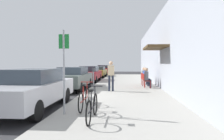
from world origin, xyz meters
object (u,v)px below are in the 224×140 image
object	(u,v)px
parked_car_2	(89,74)
cafe_chair_0	(146,80)
seated_patron_2	(145,75)
parked_car_1	(73,78)
bicycle_0	(92,107)
parked_car_0	(33,89)
seated_patron_1	(146,76)
parking_meter	(94,77)
street_sign	(64,65)
cafe_chair_2	(144,78)
bicycle_1	(84,99)
seated_patron_0	(147,77)
pedestrian_standing	(111,74)
parked_car_3	(98,71)
parked_car_4	(103,70)
cafe_chair_1	(145,79)

from	to	relation	value
parked_car_2	cafe_chair_0	distance (m)	7.07
seated_patron_2	parked_car_1	bearing A→B (deg)	-156.57
parked_car_1	seated_patron_2	xyz separation A→B (m)	(4.79, 2.08, 0.06)
bicycle_0	parked_car_0	bearing A→B (deg)	148.39
cafe_chair_0	seated_patron_1	bearing A→B (deg)	85.83
parking_meter	street_sign	world-z (taller)	street_sign
parked_car_1	cafe_chair_0	size ratio (longest dim) A/B	5.06
parking_meter	cafe_chair_2	distance (m)	4.54
parked_car_1	cafe_chair_0	bearing A→B (deg)	3.56
cafe_chair_2	parked_car_0	bearing A→B (deg)	-122.66
parked_car_1	bicycle_1	size ratio (longest dim) A/B	2.57
seated_patron_0	seated_patron_2	size ratio (longest dim) A/B	1.00
parked_car_0	seated_patron_0	distance (m)	7.38
seated_patron_1	pedestrian_standing	world-z (taller)	pedestrian_standing
parked_car_1	parked_car_3	xyz separation A→B (m)	(-0.00, 11.39, -0.06)
parked_car_2	cafe_chair_2	world-z (taller)	parked_car_2
parking_meter	seated_patron_2	world-z (taller)	parking_meter
parked_car_4	seated_patron_1	xyz separation A→B (m)	(4.79, -15.79, 0.08)
parked_car_0	bicycle_1	distance (m)	2.02
parked_car_0	bicycle_0	size ratio (longest dim) A/B	2.57
seated_patron_2	parked_car_0	bearing A→B (deg)	-122.91
bicycle_0	seated_patron_0	xyz separation A→B (m)	(2.32, 7.13, 0.34)
bicycle_1	parked_car_0	bearing A→B (deg)	171.74
bicycle_0	seated_patron_1	xyz separation A→B (m)	(2.32, 7.96, 0.34)
cafe_chair_0	seated_patron_2	world-z (taller)	seated_patron_2
parked_car_0	street_sign	distance (m)	1.99
parked_car_0	parked_car_3	size ratio (longest dim) A/B	1.00
parked_car_2	bicycle_0	distance (m)	12.64
bicycle_0	seated_patron_2	bearing A→B (deg)	75.44
seated_patron_1	seated_patron_2	distance (m)	0.97
parked_car_0	parked_car_3	distance (m)	16.72
parked_car_0	pedestrian_standing	distance (m)	4.78
parked_car_0	cafe_chair_2	size ratio (longest dim) A/B	5.06
parked_car_3	pedestrian_standing	size ratio (longest dim) A/B	2.59
parked_car_3	cafe_chair_2	bearing A→B (deg)	-63.09
street_sign	bicycle_0	xyz separation A→B (m)	(0.97, -0.55, -1.16)
parked_car_3	bicycle_1	bearing A→B (deg)	-83.36
parked_car_4	pedestrian_standing	distance (m)	18.40
cafe_chair_1	seated_patron_2	distance (m)	1.01
parked_car_0	bicycle_0	bearing A→B (deg)	-31.61
cafe_chair_0	seated_patron_0	world-z (taller)	seated_patron_0
parking_meter	seated_patron_2	xyz separation A→B (m)	(3.24, 3.24, -0.07)
parking_meter	parked_car_2	bearing A→B (deg)	103.02
parked_car_1	cafe_chair_0	xyz separation A→B (m)	(4.74, 0.29, -0.13)
bicycle_1	cafe_chair_0	distance (m)	6.52
seated_patron_2	pedestrian_standing	world-z (taller)	pedestrian_standing
bicycle_1	cafe_chair_1	size ratio (longest dim) A/B	1.97
bicycle_0	pedestrian_standing	bearing A→B (deg)	88.98
parked_car_0	street_sign	xyz separation A→B (m)	(1.50, -0.98, 0.87)
street_sign	pedestrian_standing	size ratio (longest dim) A/B	1.53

